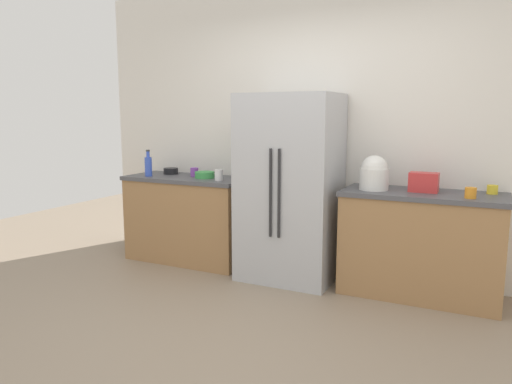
% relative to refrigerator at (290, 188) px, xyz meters
% --- Properties ---
extents(ground_plane, '(10.00, 10.00, 0.00)m').
position_rel_refrigerator_xyz_m(ground_plane, '(0.21, -1.40, -0.86)').
color(ground_plane, gray).
extents(kitchen_back_panel, '(5.00, 0.10, 2.80)m').
position_rel_refrigerator_xyz_m(kitchen_back_panel, '(0.21, 0.40, 0.54)').
color(kitchen_back_panel, silver).
rests_on(kitchen_back_panel, ground_plane).
extents(counter_left, '(1.30, 0.60, 0.89)m').
position_rel_refrigerator_xyz_m(counter_left, '(-1.16, 0.06, -0.41)').
color(counter_left, '#9E7247').
rests_on(counter_left, ground_plane).
extents(counter_right, '(1.31, 0.60, 0.89)m').
position_rel_refrigerator_xyz_m(counter_right, '(1.17, 0.06, -0.41)').
color(counter_right, '#9E7247').
rests_on(counter_right, ground_plane).
extents(refrigerator, '(0.87, 0.69, 1.71)m').
position_rel_refrigerator_xyz_m(refrigerator, '(0.00, 0.00, 0.00)').
color(refrigerator, '#B2B5BA').
rests_on(refrigerator, ground_plane).
extents(toaster, '(0.23, 0.14, 0.16)m').
position_rel_refrigerator_xyz_m(toaster, '(1.16, 0.08, 0.11)').
color(toaster, red).
rests_on(toaster, counter_right).
extents(rice_cooker, '(0.24, 0.24, 0.30)m').
position_rel_refrigerator_xyz_m(rice_cooker, '(0.77, 0.01, 0.17)').
color(rice_cooker, white).
rests_on(rice_cooker, counter_right).
extents(bottle_a, '(0.07, 0.07, 0.28)m').
position_rel_refrigerator_xyz_m(bottle_a, '(-1.55, -0.09, 0.14)').
color(bottle_a, blue).
rests_on(bottle_a, counter_left).
extents(cup_a, '(0.08, 0.08, 0.09)m').
position_rel_refrigerator_xyz_m(cup_a, '(-1.12, 0.11, 0.08)').
color(cup_a, purple).
rests_on(cup_a, counter_left).
extents(cup_b, '(0.08, 0.08, 0.08)m').
position_rel_refrigerator_xyz_m(cup_b, '(1.53, -0.09, 0.08)').
color(cup_b, orange).
rests_on(cup_b, counter_right).
extents(cup_c, '(0.08, 0.08, 0.07)m').
position_rel_refrigerator_xyz_m(cup_c, '(1.68, 0.21, 0.07)').
color(cup_c, yellow).
rests_on(cup_c, counter_right).
extents(cup_d, '(0.08, 0.08, 0.11)m').
position_rel_refrigerator_xyz_m(cup_d, '(-0.72, -0.07, 0.09)').
color(cup_d, white).
rests_on(cup_d, counter_left).
extents(bowl_a, '(0.20, 0.20, 0.06)m').
position_rel_refrigerator_xyz_m(bowl_a, '(-0.94, 0.04, 0.07)').
color(bowl_a, green).
rests_on(bowl_a, counter_left).
extents(bowl_b, '(0.16, 0.16, 0.06)m').
position_rel_refrigerator_xyz_m(bowl_b, '(-1.45, 0.16, 0.07)').
color(bowl_b, black).
rests_on(bowl_b, counter_left).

